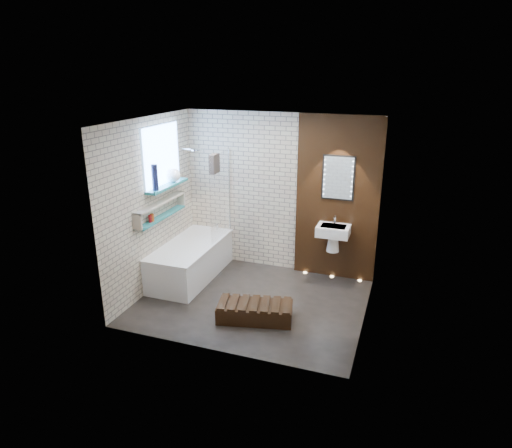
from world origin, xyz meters
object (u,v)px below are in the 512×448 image
at_px(bath_screen, 220,196).
at_px(washbasin, 333,234).
at_px(walnut_step, 255,312).
at_px(led_mirror, 338,178).
at_px(bathtub, 191,260).

distance_m(bath_screen, washbasin, 1.89).
relative_size(washbasin, walnut_step, 0.58).
bearing_deg(walnut_step, led_mirror, 66.15).
relative_size(washbasin, led_mirror, 0.83).
height_order(led_mirror, walnut_step, led_mirror).
bearing_deg(bathtub, walnut_step, -32.68).
bearing_deg(bath_screen, led_mirror, 10.66).
height_order(bathtub, led_mirror, led_mirror).
distance_m(bathtub, walnut_step, 1.70).
height_order(bath_screen, washbasin, bath_screen).
bearing_deg(walnut_step, bath_screen, 128.32).
distance_m(bathtub, washbasin, 2.32).
bearing_deg(walnut_step, washbasin, 64.01).
xyz_separation_m(bath_screen, washbasin, (1.82, 0.18, -0.49)).
bearing_deg(bathtub, led_mirror, 19.78).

